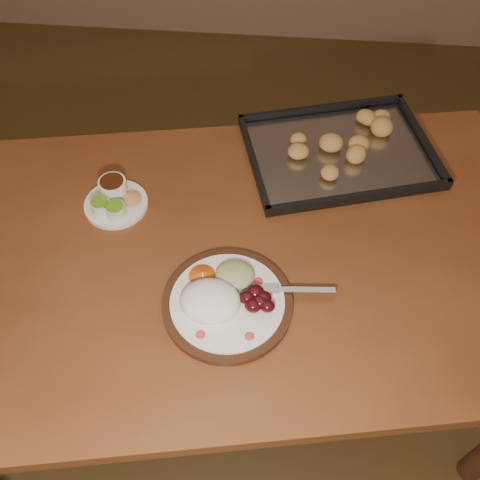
# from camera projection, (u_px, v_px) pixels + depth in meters

# --- Properties ---
(ground) EXTENTS (4.00, 4.00, 0.00)m
(ground) POSITION_uv_depth(u_px,v_px,m) (172.00, 337.00, 1.97)
(ground) COLOR #4E391A
(ground) RESTS_ON ground
(dining_table) EXTENTS (1.64, 1.16, 0.75)m
(dining_table) POSITION_uv_depth(u_px,v_px,m) (243.00, 273.00, 1.36)
(dining_table) COLOR brown
(dining_table) RESTS_ON ground
(dinner_plate) EXTENTS (0.38, 0.29, 0.07)m
(dinner_plate) POSITION_uv_depth(u_px,v_px,m) (225.00, 299.00, 1.17)
(dinner_plate) COLOR #32180E
(dinner_plate) RESTS_ON dining_table
(condiment_saucer) EXTENTS (0.16, 0.16, 0.05)m
(condiment_saucer) POSITION_uv_depth(u_px,v_px,m) (114.00, 199.00, 1.35)
(condiment_saucer) COLOR white
(condiment_saucer) RESTS_ON dining_table
(baking_tray) EXTENTS (0.58, 0.49, 0.05)m
(baking_tray) POSITION_uv_depth(u_px,v_px,m) (339.00, 151.00, 1.47)
(baking_tray) COLOR black
(baking_tray) RESTS_ON dining_table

